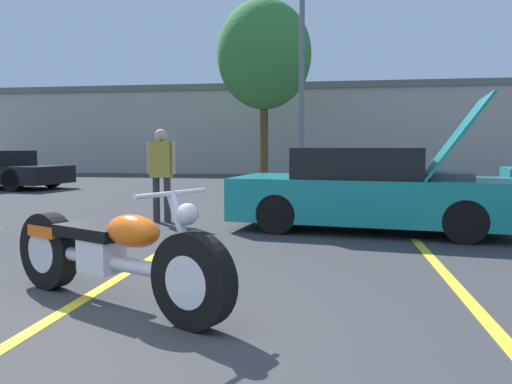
# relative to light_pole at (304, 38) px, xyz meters

# --- Properties ---
(parking_stripe_middle) EXTENTS (0.12, 5.00, 0.01)m
(parking_stripe_middle) POSITION_rel_light_pole_xyz_m (-1.10, -11.97, -4.87)
(parking_stripe_middle) COLOR yellow
(parking_stripe_middle) RESTS_ON ground
(parking_stripe_back) EXTENTS (0.12, 5.00, 0.01)m
(parking_stripe_back) POSITION_rel_light_pole_xyz_m (2.17, -11.97, -4.87)
(parking_stripe_back) COLOR yellow
(parking_stripe_back) RESTS_ON ground
(far_building) EXTENTS (32.00, 4.20, 4.40)m
(far_building) POSITION_rel_light_pole_xyz_m (-0.90, 9.25, -2.54)
(far_building) COLOR #B2AD9E
(far_building) RESTS_ON ground
(light_pole) EXTENTS (1.21, 0.28, 8.97)m
(light_pole) POSITION_rel_light_pole_xyz_m (0.00, 0.00, 0.00)
(light_pole) COLOR slate
(light_pole) RESTS_ON ground
(tree_background) EXTENTS (3.69, 3.69, 7.05)m
(tree_background) POSITION_rel_light_pole_xyz_m (-1.73, 2.98, 0.03)
(tree_background) COLOR brown
(tree_background) RESTS_ON ground
(motorcycle) EXTENTS (2.31, 1.27, 0.99)m
(motorcycle) POSITION_rel_light_pole_xyz_m (-0.78, -12.95, -4.46)
(motorcycle) COLOR black
(motorcycle) RESTS_ON ground
(show_car_hood_open) EXTENTS (4.47, 2.40, 2.06)m
(show_car_hood_open) POSITION_rel_light_pole_xyz_m (1.61, -8.72, -4.25)
(show_car_hood_open) COLOR teal
(show_car_hood_open) RESTS_ON ground
(spectator_by_show_car) EXTENTS (0.52, 0.21, 1.62)m
(spectator_by_show_car) POSITION_rel_light_pole_xyz_m (-1.94, -8.44, -3.92)
(spectator_by_show_car) COLOR #333338
(spectator_by_show_car) RESTS_ON ground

